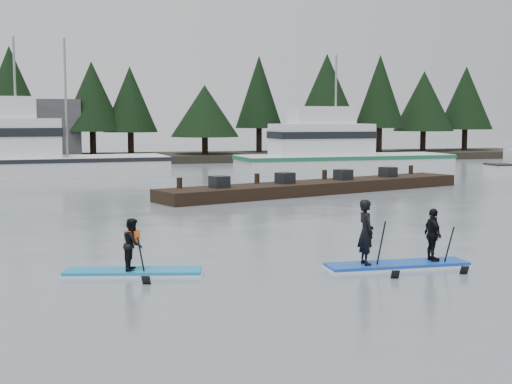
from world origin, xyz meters
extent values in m
plane|color=gray|center=(0.00, 0.00, 0.00)|extent=(160.00, 160.00, 0.00)
cube|color=#2D281E|center=(0.00, 42.00, 0.30)|extent=(70.00, 8.00, 0.60)
cube|color=white|center=(-8.15, 28.37, 0.11)|extent=(16.42, 5.79, 2.15)
cylinder|color=gray|center=(-8.95, 28.30, 4.74)|extent=(0.14, 0.14, 7.12)
cube|color=white|center=(11.69, 27.58, 0.10)|extent=(14.41, 4.84, 2.03)
cube|color=white|center=(9.99, 27.49, 2.13)|extent=(6.55, 3.27, 2.03)
cylinder|color=gray|center=(10.98, 27.54, 4.35)|extent=(0.14, 0.14, 6.47)
cube|color=black|center=(5.45, 15.14, 0.27)|extent=(16.25, 7.67, 0.55)
sphere|color=#F3570C|center=(15.09, 26.39, 0.00)|extent=(0.49, 0.49, 0.49)
cube|color=#137FB7|center=(-4.54, -0.49, 0.06)|extent=(3.16, 1.40, 0.11)
imported|color=black|center=(-4.54, -0.49, 0.70)|extent=(0.55, 0.65, 1.16)
cube|color=orange|center=(-4.54, -0.49, 0.84)|extent=(0.34, 0.26, 0.32)
cylinder|color=black|center=(-4.35, -0.76, 0.23)|extent=(0.34, 0.82, 1.46)
cube|color=#1345B5|center=(1.54, -1.31, 0.06)|extent=(3.41, 0.87, 0.12)
imported|color=black|center=(0.74, -1.29, 0.88)|extent=(0.37, 0.56, 1.52)
cylinder|color=black|center=(0.98, -1.51, 0.43)|extent=(0.18, 0.93, 1.58)
imported|color=black|center=(2.44, -1.32, 0.75)|extent=(0.32, 0.74, 1.26)
cylinder|color=black|center=(2.68, -1.55, 0.29)|extent=(0.18, 0.88, 1.49)
camera|label=1|loc=(-5.83, -16.43, 3.50)|focal=50.00mm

